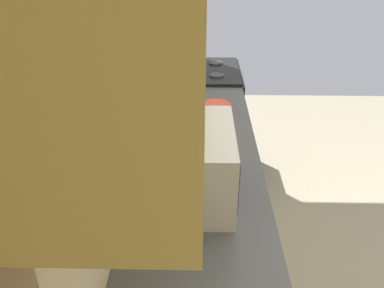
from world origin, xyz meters
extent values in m
cube|color=beige|center=(0.00, 1.64, 1.29)|extent=(4.10, 0.12, 2.58)
cube|color=#4D4E51|center=(-0.46, 1.29, 0.88)|extent=(3.05, 0.62, 0.02)
cube|color=#332819|center=(-0.25, 0.99, 0.43)|extent=(0.01, 0.01, 0.80)
cube|color=#332819|center=(0.18, 0.99, 0.43)|extent=(0.01, 0.01, 0.80)
cube|color=#332819|center=(0.62, 0.99, 0.43)|extent=(0.01, 0.01, 0.80)
cube|color=black|center=(1.41, 1.27, 0.44)|extent=(0.71, 0.62, 0.89)
cube|color=black|center=(1.41, 0.95, 0.40)|extent=(0.55, 0.01, 0.49)
cube|color=black|center=(1.41, 1.27, 0.90)|extent=(0.67, 0.59, 0.02)
cube|color=black|center=(1.41, 1.56, 0.98)|extent=(0.67, 0.04, 0.18)
cylinder|color=#38383D|center=(1.25, 1.16, 0.91)|extent=(0.11, 0.11, 0.01)
cylinder|color=#38383D|center=(1.57, 1.16, 0.91)|extent=(0.11, 0.11, 0.01)
cylinder|color=#38383D|center=(1.25, 1.38, 0.91)|extent=(0.11, 0.11, 0.01)
cylinder|color=#38383D|center=(1.57, 1.38, 0.91)|extent=(0.11, 0.11, 0.01)
cube|color=white|center=(-0.26, 1.31, 1.04)|extent=(0.51, 0.33, 0.31)
cube|color=black|center=(-0.31, 1.14, 1.04)|extent=(0.32, 0.01, 0.22)
cube|color=#2D2D33|center=(-0.06, 1.14, 1.04)|extent=(0.09, 0.01, 0.22)
cylinder|color=#D84C47|center=(0.59, 1.19, 0.92)|extent=(0.19, 0.19, 0.07)
cylinder|color=#ED5443|center=(0.59, 1.19, 0.94)|extent=(0.15, 0.15, 0.03)
camera|label=1|loc=(-1.74, 1.28, 1.92)|focal=38.43mm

